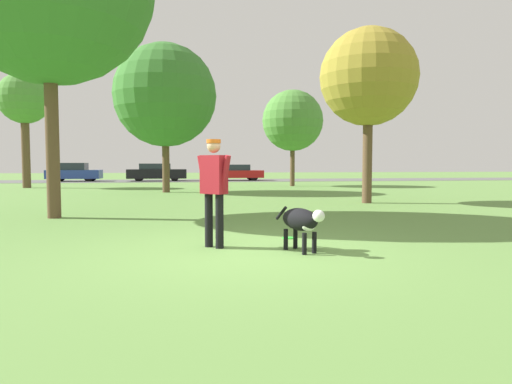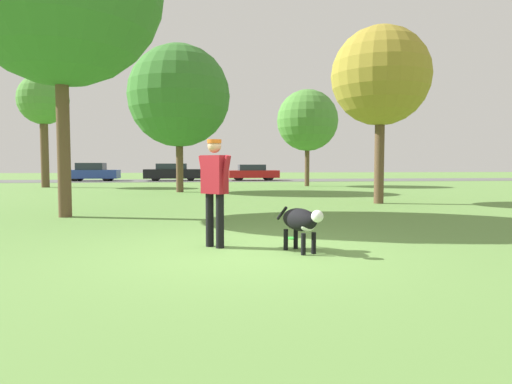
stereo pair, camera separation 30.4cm
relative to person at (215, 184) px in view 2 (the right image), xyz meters
The scene contains 12 objects.
ground_plane 1.17m from the person, 49.22° to the right, with size 120.00×120.00×0.00m, color #608C42.
far_road_strip 28.61m from the person, 89.26° to the left, with size 120.00×6.00×0.01m.
person is the anchor object (origin of this frame).
dog 1.50m from the person, 23.59° to the right, with size 0.61×1.09×0.68m.
frisbee 1.84m from the person, 26.82° to the left, with size 0.22×0.22×0.02m.
tree_mid_center 14.80m from the person, 95.32° to the left, with size 4.72×4.72×6.83m.
tree_near_right 9.89m from the person, 52.87° to the left, with size 3.26×3.26×5.87m.
tree_far_left 21.81m from the person, 115.01° to the left, with size 2.76×2.76×6.27m.
tree_far_right 20.26m from the person, 73.06° to the left, with size 3.59×3.59×5.67m.
parked_car_blue 29.92m from the person, 106.90° to the left, with size 3.85×1.74×1.38m.
parked_car_black 28.33m from the person, 95.26° to the left, with size 4.43×1.82×1.34m.
parked_car_red 28.56m from the person, 82.82° to the left, with size 3.98×1.87×1.26m.
Camera 2 is at (-0.51, -6.85, 1.34)m, focal length 32.00 mm.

